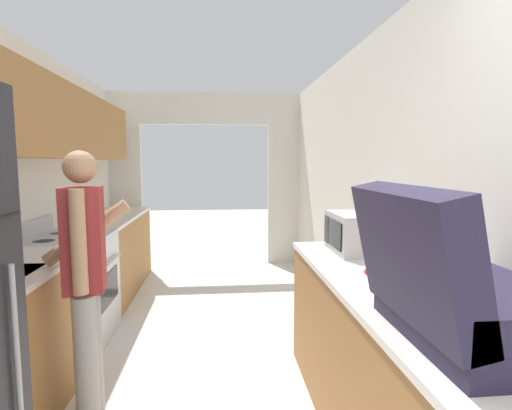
{
  "coord_description": "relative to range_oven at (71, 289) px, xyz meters",
  "views": [
    {
      "loc": [
        0.19,
        -0.6,
        1.52
      ],
      "look_at": [
        0.54,
        3.1,
        1.11
      ],
      "focal_mm": 28.0,
      "sensor_mm": 36.0,
      "label": 1
    }
  ],
  "objects": [
    {
      "name": "book_stack",
      "position": [
        2.17,
        -1.4,
        0.48
      ],
      "size": [
        0.24,
        0.26,
        0.07
      ],
      "color": "red",
      "rests_on": "counter_right"
    },
    {
      "name": "wall_left",
      "position": [
        -0.26,
        -0.34,
        1.05
      ],
      "size": [
        0.38,
        7.64,
        2.5
      ],
      "color": "silver",
      "rests_on": "ground_plane"
    },
    {
      "name": "counter_left",
      "position": [
        -0.01,
        0.34,
        -0.0
      ],
      "size": [
        0.62,
        3.87,
        0.9
      ],
      "color": "#9E6B38",
      "rests_on": "ground_plane"
    },
    {
      "name": "counter_right",
      "position": [
        2.13,
        -1.52,
        -0.01
      ],
      "size": [
        0.62,
        2.25,
        0.9
      ],
      "color": "#9E6B38",
      "rests_on": "ground_plane"
    },
    {
      "name": "microwave",
      "position": [
        2.22,
        -0.76,
        0.58
      ],
      "size": [
        0.39,
        0.47,
        0.27
      ],
      "color": "#B7B7BC",
      "rests_on": "counter_right"
    },
    {
      "name": "person",
      "position": [
        0.49,
        -1.11,
        0.39
      ],
      "size": [
        0.51,
        0.41,
        1.58
      ],
      "rotation": [
        0.0,
        0.0,
        1.73
      ],
      "color": "#9E9E9E",
      "rests_on": "ground_plane"
    },
    {
      "name": "suitcase",
      "position": [
        2.05,
        -2.13,
        0.62
      ],
      "size": [
        0.57,
        0.68,
        0.54
      ],
      "color": "#231E38",
      "rests_on": "counter_right"
    },
    {
      "name": "wall_right",
      "position": [
        2.46,
        -0.77,
        0.79
      ],
      "size": [
        0.06,
        7.64,
        2.5
      ],
      "color": "silver",
      "rests_on": "ground_plane"
    },
    {
      "name": "wall_far_with_doorway",
      "position": [
        1.06,
        2.48,
        1.0
      ],
      "size": [
        3.14,
        0.06,
        2.5
      ],
      "color": "silver",
      "rests_on": "ground_plane"
    },
    {
      "name": "range_oven",
      "position": [
        0.0,
        0.0,
        0.0
      ],
      "size": [
        0.66,
        0.78,
        1.04
      ],
      "color": "#B7B7BC",
      "rests_on": "ground_plane"
    }
  ]
}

